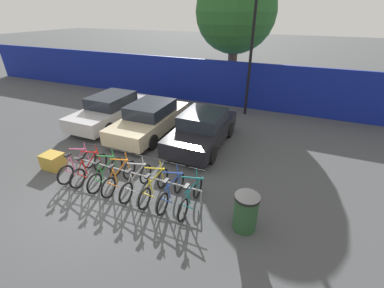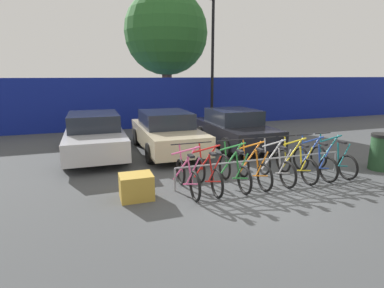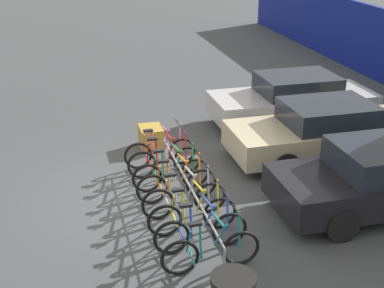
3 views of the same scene
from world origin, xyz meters
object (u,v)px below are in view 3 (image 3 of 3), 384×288
at_px(bicycle_silver, 184,199).
at_px(bicycle_teal, 211,251).
at_px(bicycle_yellow, 193,215).
at_px(cargo_crate, 151,137).
at_px(car_black, 378,178).
at_px(car_silver, 293,99).
at_px(bicycle_green, 171,173).
at_px(bike_rack, 188,186).
at_px(bicycle_blue, 201,231).
at_px(bicycle_pink, 160,152).
at_px(car_beige, 323,131).
at_px(bicycle_red, 165,160).
at_px(bicycle_orange, 177,184).

xyz_separation_m(bicycle_silver, bicycle_teal, (1.81, 0.00, 0.00)).
xyz_separation_m(bicycle_yellow, cargo_crate, (-4.12, -0.00, -0.10)).
bearing_deg(car_black, car_silver, 174.60).
height_order(bicycle_teal, cargo_crate, bicycle_teal).
bearing_deg(bicycle_green, bike_rack, 11.56).
relative_size(bicycle_teal, car_silver, 0.37).
height_order(bike_rack, bicycle_blue, bicycle_blue).
relative_size(bicycle_pink, bicycle_blue, 1.00).
height_order(bike_rack, bicycle_teal, bicycle_teal).
bearing_deg(car_beige, bicycle_teal, -46.87).
bearing_deg(bicycle_red, cargo_crate, 177.74).
bearing_deg(bicycle_green, cargo_crate, -177.76).
xyz_separation_m(bicycle_red, bicycle_orange, (1.20, 0.00, 0.00)).
relative_size(bicycle_orange, car_silver, 0.37).
height_order(bicycle_orange, cargo_crate, bicycle_orange).
xyz_separation_m(bicycle_orange, cargo_crate, (-2.87, -0.00, -0.10)).
relative_size(bike_rack, bicycle_red, 2.75).
bearing_deg(bike_rack, bicycle_orange, -158.12).
xyz_separation_m(bicycle_green, bicycle_blue, (2.35, 0.00, 0.00)).
bearing_deg(bike_rack, bicycle_green, -170.56).
xyz_separation_m(bike_rack, bicycle_green, (-0.89, -0.15, -0.12)).
relative_size(bicycle_blue, bicycle_teal, 1.00).
bearing_deg(car_silver, bicycle_orange, -49.46).
bearing_deg(bicycle_red, bicycle_orange, -2.43).
height_order(bicycle_red, bicycle_teal, same).
height_order(bicycle_yellow, bicycle_blue, same).
distance_m(bicycle_pink, bicycle_yellow, 2.96).
xyz_separation_m(bicycle_teal, car_black, (-1.10, 3.75, 0.31)).
bearing_deg(bicycle_yellow, bike_rack, 168.41).
relative_size(bicycle_red, bicycle_teal, 1.00).
xyz_separation_m(bike_rack, bicycle_teal, (2.08, -0.15, -0.12)).
xyz_separation_m(bicycle_green, car_black, (1.87, 3.75, 0.31)).
height_order(bicycle_yellow, car_black, car_black).
distance_m(bicycle_green, car_beige, 3.97).
bearing_deg(bicycle_teal, bicycle_orange, -179.26).
height_order(bicycle_teal, car_black, car_black).
relative_size(bicycle_green, bicycle_orange, 1.00).
height_order(bicycle_pink, bicycle_teal, same).
distance_m(bicycle_green, bicycle_teal, 2.97).
bearing_deg(bicycle_green, car_black, 65.61).
relative_size(bicycle_pink, car_black, 0.42).
xyz_separation_m(bicycle_pink, cargo_crate, (-1.16, -0.00, -0.10)).
bearing_deg(bicycle_teal, car_beige, 133.87).
relative_size(bicycle_silver, car_silver, 0.37).
bearing_deg(car_beige, car_black, -3.39).
height_order(bicycle_red, bicycle_yellow, same).
height_order(bicycle_orange, bicycle_teal, same).
height_order(bike_rack, bicycle_red, bicycle_red).
bearing_deg(car_silver, bicycle_yellow, -40.93).
distance_m(bicycle_orange, car_silver, 5.56).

